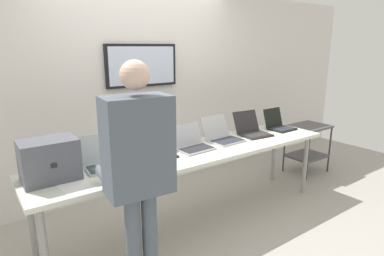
% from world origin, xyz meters
% --- Properties ---
extents(ground, '(8.00, 8.00, 0.04)m').
position_xyz_m(ground, '(0.00, 0.00, -0.02)').
color(ground, '#A6A097').
extents(back_wall, '(8.00, 0.11, 2.52)m').
position_xyz_m(back_wall, '(-0.00, 1.13, 1.27)').
color(back_wall, silver).
rests_on(back_wall, ground).
extents(workbench, '(3.23, 0.70, 0.79)m').
position_xyz_m(workbench, '(0.00, 0.00, 0.74)').
color(workbench, silver).
rests_on(workbench, ground).
extents(equipment_box, '(0.42, 0.30, 0.33)m').
position_xyz_m(equipment_box, '(-1.35, 0.06, 0.95)').
color(equipment_box, '#52555F').
rests_on(equipment_box, workbench).
extents(laptop_station_0, '(0.39, 0.39, 0.26)m').
position_xyz_m(laptop_station_0, '(-0.90, 0.10, 0.85)').
color(laptop_station_0, '#ABB3B8').
rests_on(laptop_station_0, workbench).
extents(laptop_station_1, '(0.37, 0.29, 0.24)m').
position_xyz_m(laptop_station_1, '(-0.44, 0.06, 0.84)').
color(laptop_station_1, '#26222D').
rests_on(laptop_station_1, workbench).
extents(laptop_station_2, '(0.38, 0.33, 0.24)m').
position_xyz_m(laptop_station_2, '(0.00, 0.06, 0.84)').
color(laptop_station_2, '#AFB1B9').
rests_on(laptop_station_2, workbench).
extents(laptop_station_3, '(0.38, 0.40, 0.26)m').
position_xyz_m(laptop_station_3, '(0.45, 0.11, 0.85)').
color(laptop_station_3, '#B2B2B6').
rests_on(laptop_station_3, workbench).
extents(laptop_station_4, '(0.37, 0.40, 0.26)m').
position_xyz_m(laptop_station_4, '(0.90, 0.09, 0.85)').
color(laptop_station_4, '#282528').
rests_on(laptop_station_4, workbench).
extents(laptop_station_5, '(0.32, 0.32, 0.25)m').
position_xyz_m(laptop_station_5, '(1.37, 0.09, 0.85)').
color(laptop_station_5, black).
rests_on(laptop_station_5, workbench).
extents(person, '(0.47, 0.62, 1.73)m').
position_xyz_m(person, '(-0.94, -0.62, 1.05)').
color(person, '#505966').
rests_on(person, ground).
extents(paper_sheet, '(0.24, 0.32, 0.00)m').
position_xyz_m(paper_sheet, '(-1.24, -0.17, 0.79)').
color(paper_sheet, white).
rests_on(paper_sheet, workbench).
extents(storage_cart, '(0.56, 0.44, 0.70)m').
position_xyz_m(storage_cart, '(2.15, 0.17, 0.47)').
color(storage_cart, '#48464B').
rests_on(storage_cart, ground).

